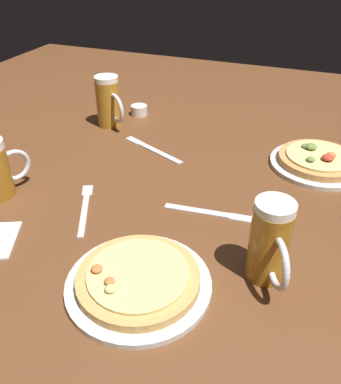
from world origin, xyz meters
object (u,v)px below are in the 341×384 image
Objects in this scene: pizza_plate_near at (138,280)px; beer_mug_dark at (109,102)px; pizza_plate_far at (318,161)px; fork_left at (85,207)px; beer_mug_amber at (270,243)px; ramekin_sauce at (139,110)px; knife_right at (153,149)px; knife_spare at (210,212)px.

beer_mug_dark is (-0.39, 0.62, 0.06)m from pizza_plate_near.
pizza_plate_far reaches higher than fork_left.
pizza_plate_near reaches higher than fork_left.
beer_mug_amber is at bearing -97.54° from pizza_plate_far.
fork_left is at bearing -78.17° from ramekin_sauce.
knife_spare is at bearing -44.28° from knife_right.
knife_spare is (-0.15, 0.16, -0.08)m from beer_mug_amber.
fork_left is at bearing 171.04° from beer_mug_amber.
beer_mug_amber is (0.60, -0.51, 0.00)m from beer_mug_dark.
pizza_plate_near is at bearing -65.28° from ramekin_sauce.
pizza_plate_near is at bearing -38.76° from fork_left.
beer_mug_amber is 2.94× the size of ramekin_sauce.
beer_mug_amber reaches higher than pizza_plate_far.
pizza_plate_far is 1.59× the size of beer_mug_dark.
ramekin_sauce reaches higher than fork_left.
pizza_plate_far is at bearing 39.17° from fork_left.
pizza_plate_far is 0.48m from beer_mug_amber.
pizza_plate_far is 0.67m from beer_mug_dark.
knife_spare is (0.28, 0.09, 0.00)m from fork_left.
pizza_plate_near is 4.75× the size of ramekin_sauce.
beer_mug_dark is 0.48m from fork_left.
pizza_plate_near is 0.54m from knife_right.
beer_mug_dark reaches higher than pizza_plate_far.
pizza_plate_near is 0.29m from fork_left.
beer_mug_dark is at bearing -113.85° from ramekin_sauce.
beer_mug_dark is 2.89× the size of ramekin_sauce.
fork_left is at bearing -140.83° from pizza_plate_far.
beer_mug_amber is at bearing -45.53° from knife_spare.
pizza_plate_far is 0.63m from ramekin_sauce.
pizza_plate_near is at bearing -57.84° from beer_mug_dark.
beer_mug_dark is 0.74× the size of knife_right.
fork_left is (-0.43, 0.07, -0.08)m from beer_mug_amber.
fork_left is 0.33m from knife_right.
knife_spare is at bearing -38.32° from beer_mug_dark.
beer_mug_dark reaches higher than knife_right.
beer_mug_amber is 0.78× the size of knife_spare.
pizza_plate_far is at bearing 64.78° from pizza_plate_near.
beer_mug_dark is 0.76× the size of knife_spare.
beer_mug_dark is at bearing 110.81° from fork_left.
fork_left and knife_spare have the same top height.
pizza_plate_near is 0.74m from beer_mug_dark.
pizza_plate_near reaches higher than ramekin_sauce.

